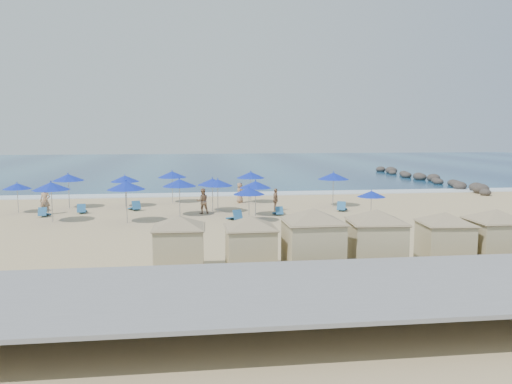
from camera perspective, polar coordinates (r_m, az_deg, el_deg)
ground at (r=29.51m, az=-2.68°, el=-4.12°), size 160.00×160.00×0.00m
ocean at (r=84.09m, az=-5.69°, el=3.11°), size 160.00×80.00×0.06m
surf_line at (r=44.78m, az=-4.27°, el=-0.26°), size 160.00×2.50×0.08m
seawall at (r=16.34m, az=1.19°, el=-10.97°), size 160.00×6.10×1.22m
rock_jetty at (r=60.09m, az=18.73°, el=1.55°), size 2.56×26.66×0.96m
trash_bin at (r=28.37m, az=8.48°, el=-3.87°), size 0.96×0.96×0.75m
cabana_0 at (r=20.07m, az=-8.78°, el=-5.15°), size 4.15×4.15×2.61m
cabana_1 at (r=19.90m, az=-0.63°, el=-5.22°), size 4.11×4.11×2.58m
cabana_2 at (r=19.90m, az=6.50°, el=-4.66°), size 4.69×4.69×2.94m
cabana_3 at (r=20.78m, az=13.56°, el=-4.51°), size 4.48×4.48×2.82m
cabana_4 at (r=22.22m, az=20.77°, el=-4.37°), size 4.12×4.12×2.59m
cabana_5 at (r=23.24m, az=25.67°, el=-3.97°), size 4.30×4.30×2.70m
umbrella_0 at (r=38.29m, az=-25.64°, el=0.61°), size 1.91×1.91×2.17m
umbrella_1 at (r=33.50m, az=-22.38°, el=0.63°), size 2.31×2.31×2.63m
umbrella_2 at (r=38.52m, az=-14.76°, el=1.49°), size 2.17×2.17×2.47m
umbrella_3 at (r=31.74m, az=-14.63°, el=0.72°), size 2.37×2.37×2.70m
umbrella_4 at (r=39.89m, az=-9.56°, el=1.99°), size 2.30×2.30×2.62m
umbrella_5 at (r=35.32m, az=-5.00°, el=1.17°), size 2.14×2.14×2.44m
umbrella_6 at (r=33.22m, az=-0.06°, el=0.86°), size 2.16×2.16×2.46m
umbrella_7 at (r=34.74m, az=-4.40°, el=1.07°), size 2.14×2.14×2.43m
umbrella_8 at (r=30.99m, az=-0.81°, el=0.11°), size 1.99×1.99×2.27m
umbrella_9 at (r=39.26m, az=-0.60°, el=1.96°), size 2.27×2.27×2.58m
umbrella_10 at (r=37.85m, az=8.83°, el=1.81°), size 2.35×2.35×2.68m
umbrella_11 at (r=32.03m, az=13.06°, el=-0.21°), size 1.79×1.79×2.04m
umbrella_12 at (r=39.15m, az=-20.67°, el=1.57°), size 2.32×2.32×2.64m
umbrella_13 at (r=33.61m, az=-8.75°, el=1.05°), size 2.28×2.28×2.59m
beach_chair_0 at (r=36.19m, az=-23.08°, el=-2.23°), size 0.54×1.22×0.67m
beach_chair_1 at (r=36.69m, az=-19.29°, el=-1.93°), size 0.72×1.33×0.70m
beach_chair_2 at (r=36.92m, az=-13.68°, el=-1.66°), size 1.07×1.46×0.73m
beach_chair_3 at (r=31.93m, az=-2.40°, el=-2.80°), size 1.05×1.45×0.73m
beach_chair_4 at (r=33.93m, az=2.55°, el=-2.28°), size 0.61×1.19×0.63m
beach_chair_5 at (r=36.15m, az=9.78°, el=-1.74°), size 1.08×1.46×0.74m
beachgoer_0 at (r=36.86m, az=-22.95°, el=-0.95°), size 0.70×0.48×1.89m
beachgoer_1 at (r=34.61m, az=-6.13°, el=-1.03°), size 0.96×0.80×1.76m
beachgoer_2 at (r=35.51m, az=2.24°, el=-0.90°), size 0.70×1.03×1.62m
beachgoer_3 at (r=39.57m, az=-1.86°, el=-0.09°), size 0.66×0.87×1.61m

